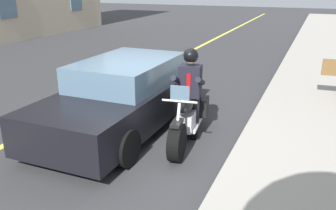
{
  "coord_description": "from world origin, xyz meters",
  "views": [
    {
      "loc": [
        5.67,
        3.14,
        2.88
      ],
      "look_at": [
        0.03,
        0.74,
        0.75
      ],
      "focal_mm": 37.92,
      "sensor_mm": 36.0,
      "label": 1
    }
  ],
  "objects": [
    {
      "name": "ground_plane",
      "position": [
        0.0,
        0.0,
        0.0
      ],
      "size": [
        80.0,
        80.0,
        0.0
      ],
      "primitive_type": "plane",
      "color": "#333335"
    },
    {
      "name": "motorcycle_main",
      "position": [
        -0.21,
        1.04,
        0.45
      ],
      "size": [
        2.22,
        0.79,
        1.26
      ],
      "color": "black",
      "rests_on": "ground_plane"
    },
    {
      "name": "lane_center_stripe",
      "position": [
        0.0,
        -2.0,
        0.01
      ],
      "size": [
        60.0,
        0.16,
        0.01
      ],
      "primitive_type": "cube",
      "color": "#E5DB4C",
      "rests_on": "ground_plane"
    },
    {
      "name": "rider_main",
      "position": [
        -0.4,
        1.01,
        1.04
      ],
      "size": [
        0.68,
        0.61,
        1.74
      ],
      "color": "black",
      "rests_on": "ground_plane"
    },
    {
      "name": "car_dark",
      "position": [
        -0.37,
        -0.38,
        0.69
      ],
      "size": [
        4.6,
        1.92,
        1.4
      ],
      "color": "black",
      "rests_on": "ground_plane"
    }
  ]
}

